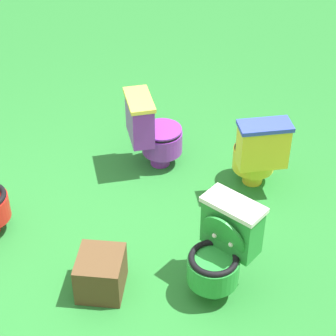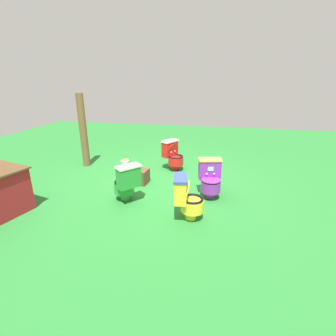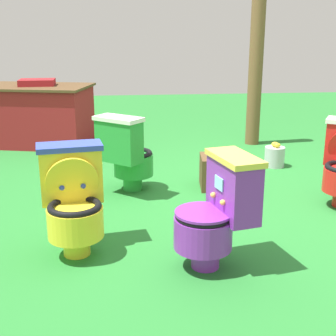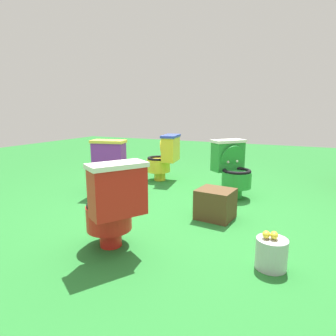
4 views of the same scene
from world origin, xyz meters
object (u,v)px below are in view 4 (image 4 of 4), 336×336
at_px(small_crate, 215,204).
at_px(lemon_bucket, 271,253).
at_px(toilet_green, 232,168).
at_px(toilet_purple, 113,166).
at_px(toilet_yellow, 164,157).
at_px(toilet_red, 113,205).

bearing_deg(small_crate, lemon_bucket, 39.30).
relative_size(toilet_green, lemon_bucket, 2.63).
distance_m(toilet_purple, small_crate, 1.57).
bearing_deg(small_crate, toilet_purple, -102.40).
distance_m(toilet_yellow, small_crate, 1.74).
xyz_separation_m(toilet_green, small_crate, (0.86, 0.03, -0.22)).
bearing_deg(toilet_purple, toilet_green, 6.53).
bearing_deg(toilet_green, small_crate, 42.31).
bearing_deg(toilet_green, toilet_yellow, -68.22).
bearing_deg(toilet_purple, small_crate, -25.38).
bearing_deg(small_crate, toilet_yellow, -136.09).
distance_m(toilet_red, toilet_yellow, 2.35).
bearing_deg(lemon_bucket, toilet_yellow, -137.78).
distance_m(toilet_green, toilet_yellow, 1.23).
relative_size(toilet_yellow, small_crate, 2.03).
distance_m(toilet_green, toilet_purple, 1.58).
height_order(toilet_green, lemon_bucket, toilet_green).
bearing_deg(toilet_green, toilet_red, 24.86).
bearing_deg(toilet_red, toilet_green, 16.24).
relative_size(toilet_green, small_crate, 2.03).
xyz_separation_m(toilet_purple, small_crate, (0.33, 1.52, -0.22)).
relative_size(toilet_red, toilet_yellow, 1.00).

